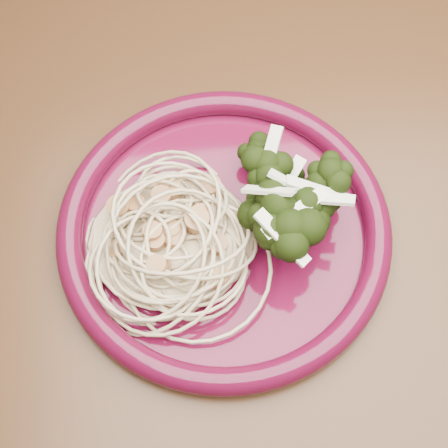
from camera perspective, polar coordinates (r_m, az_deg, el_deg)
name	(u,v)px	position (r m, az deg, el deg)	size (l,w,h in m)	color
dining_table	(319,253)	(0.71, 8.65, -2.61)	(1.20, 0.80, 0.75)	#472814
dinner_plate	(224,228)	(0.59, 0.00, -0.36)	(0.35, 0.35, 0.03)	#500922
spaghetti_pile	(171,233)	(0.58, -4.87, -0.80)	(0.16, 0.14, 0.04)	#CDB88D
scallop_cluster	(168,213)	(0.54, -5.19, 1.02)	(0.13, 0.13, 0.04)	#B5804C
broccoli_pile	(289,202)	(0.58, 5.94, 1.99)	(0.11, 0.17, 0.06)	black
onion_garnish	(293,182)	(0.55, 6.29, 3.81)	(0.07, 0.11, 0.06)	#EAE9C3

